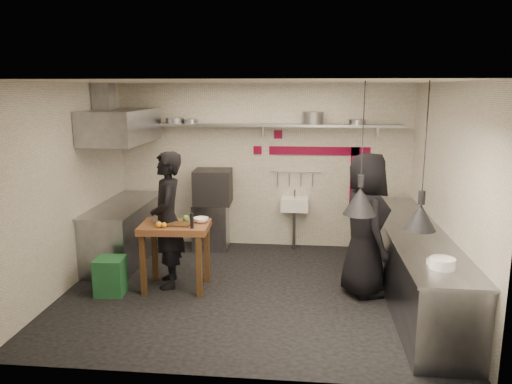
# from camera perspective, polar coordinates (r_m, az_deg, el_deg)

# --- Properties ---
(floor) EXTENTS (5.00, 5.00, 0.00)m
(floor) POSITION_cam_1_polar(r_m,az_deg,el_deg) (6.97, -0.68, -11.20)
(floor) COLOR black
(floor) RESTS_ON ground
(ceiling) EXTENTS (5.00, 5.00, 0.00)m
(ceiling) POSITION_cam_1_polar(r_m,az_deg,el_deg) (6.41, -0.75, 12.50)
(ceiling) COLOR beige
(ceiling) RESTS_ON floor
(wall_back) EXTENTS (5.00, 0.04, 2.80)m
(wall_back) POSITION_cam_1_polar(r_m,az_deg,el_deg) (8.61, 0.86, 2.97)
(wall_back) COLOR silver
(wall_back) RESTS_ON floor
(wall_front) EXTENTS (5.00, 0.04, 2.80)m
(wall_front) POSITION_cam_1_polar(r_m,az_deg,el_deg) (4.53, -3.71, -5.20)
(wall_front) COLOR silver
(wall_front) RESTS_ON floor
(wall_left) EXTENTS (0.04, 4.20, 2.80)m
(wall_left) POSITION_cam_1_polar(r_m,az_deg,el_deg) (7.26, -20.72, 0.54)
(wall_left) COLOR silver
(wall_left) RESTS_ON floor
(wall_right) EXTENTS (0.04, 4.20, 2.80)m
(wall_right) POSITION_cam_1_polar(r_m,az_deg,el_deg) (6.75, 20.89, -0.29)
(wall_right) COLOR silver
(wall_right) RESTS_ON floor
(red_band_horiz) EXTENTS (1.70, 0.02, 0.14)m
(red_band_horiz) POSITION_cam_1_polar(r_m,az_deg,el_deg) (8.52, 7.25, 4.69)
(red_band_horiz) COLOR maroon
(red_band_horiz) RESTS_ON wall_back
(red_band_vert) EXTENTS (0.14, 0.02, 1.10)m
(red_band_vert) POSITION_cam_1_polar(r_m,az_deg,el_deg) (8.63, 11.16, 1.42)
(red_band_vert) COLOR maroon
(red_band_vert) RESTS_ON wall_back
(red_tile_a) EXTENTS (0.14, 0.02, 0.14)m
(red_tile_a) POSITION_cam_1_polar(r_m,az_deg,el_deg) (8.50, 2.55, 6.58)
(red_tile_a) COLOR maroon
(red_tile_a) RESTS_ON wall_back
(red_tile_b) EXTENTS (0.14, 0.02, 0.14)m
(red_tile_b) POSITION_cam_1_polar(r_m,az_deg,el_deg) (8.56, 0.18, 4.81)
(red_tile_b) COLOR maroon
(red_tile_b) RESTS_ON wall_back
(back_shelf) EXTENTS (4.60, 0.34, 0.04)m
(back_shelf) POSITION_cam_1_polar(r_m,az_deg,el_deg) (8.35, 0.77, 7.67)
(back_shelf) COLOR gray
(back_shelf) RESTS_ON wall_back
(shelf_bracket_left) EXTENTS (0.04, 0.06, 0.24)m
(shelf_bracket_left) POSITION_cam_1_polar(r_m,az_deg,el_deg) (8.87, -11.57, 7.03)
(shelf_bracket_left) COLOR gray
(shelf_bracket_left) RESTS_ON wall_back
(shelf_bracket_mid) EXTENTS (0.04, 0.06, 0.24)m
(shelf_bracket_mid) POSITION_cam_1_polar(r_m,az_deg,el_deg) (8.50, 0.85, 7.07)
(shelf_bracket_mid) COLOR gray
(shelf_bracket_mid) RESTS_ON wall_back
(shelf_bracket_right) EXTENTS (0.04, 0.06, 0.24)m
(shelf_bracket_right) POSITION_cam_1_polar(r_m,az_deg,el_deg) (8.55, 13.73, 6.76)
(shelf_bracket_right) COLOR gray
(shelf_bracket_right) RESTS_ON wall_back
(pan_far_left) EXTENTS (0.34, 0.34, 0.09)m
(pan_far_left) POSITION_cam_1_polar(r_m,az_deg,el_deg) (8.60, -9.24, 8.07)
(pan_far_left) COLOR gray
(pan_far_left) RESTS_ON back_shelf
(pan_mid_left) EXTENTS (0.29, 0.29, 0.07)m
(pan_mid_left) POSITION_cam_1_polar(r_m,az_deg,el_deg) (8.53, -7.45, 8.03)
(pan_mid_left) COLOR gray
(pan_mid_left) RESTS_ON back_shelf
(stock_pot) EXTENTS (0.44, 0.44, 0.20)m
(stock_pot) POSITION_cam_1_polar(r_m,az_deg,el_deg) (8.31, 6.52, 8.40)
(stock_pot) COLOR gray
(stock_pot) RESTS_ON back_shelf
(pan_right) EXTENTS (0.34, 0.34, 0.08)m
(pan_right) POSITION_cam_1_polar(r_m,az_deg,el_deg) (8.35, 11.48, 7.85)
(pan_right) COLOR gray
(pan_right) RESTS_ON back_shelf
(oven_stand) EXTENTS (0.61, 0.56, 0.80)m
(oven_stand) POSITION_cam_1_polar(r_m,az_deg,el_deg) (8.62, -5.18, -3.86)
(oven_stand) COLOR gray
(oven_stand) RESTS_ON floor
(combi_oven) EXTENTS (0.64, 0.60, 0.58)m
(combi_oven) POSITION_cam_1_polar(r_m,az_deg,el_deg) (8.43, -4.95, 0.60)
(combi_oven) COLOR black
(combi_oven) RESTS_ON oven_stand
(oven_door) EXTENTS (0.47, 0.05, 0.46)m
(oven_door) POSITION_cam_1_polar(r_m,az_deg,el_deg) (8.19, -5.41, 0.26)
(oven_door) COLOR maroon
(oven_door) RESTS_ON combi_oven
(oven_glass) EXTENTS (0.35, 0.03, 0.34)m
(oven_glass) POSITION_cam_1_polar(r_m,az_deg,el_deg) (8.19, -5.51, 0.26)
(oven_glass) COLOR black
(oven_glass) RESTS_ON oven_door
(hand_sink) EXTENTS (0.46, 0.34, 0.22)m
(hand_sink) POSITION_cam_1_polar(r_m,az_deg,el_deg) (8.52, 4.43, -1.41)
(hand_sink) COLOR white
(hand_sink) RESTS_ON wall_back
(sink_tap) EXTENTS (0.03, 0.03, 0.14)m
(sink_tap) POSITION_cam_1_polar(r_m,az_deg,el_deg) (8.48, 4.45, -0.22)
(sink_tap) COLOR gray
(sink_tap) RESTS_ON hand_sink
(sink_drain) EXTENTS (0.06, 0.06, 0.66)m
(sink_drain) POSITION_cam_1_polar(r_m,az_deg,el_deg) (8.59, 4.38, -4.33)
(sink_drain) COLOR gray
(sink_drain) RESTS_ON floor
(utensil_rail) EXTENTS (0.90, 0.02, 0.02)m
(utensil_rail) POSITION_cam_1_polar(r_m,az_deg,el_deg) (8.55, 4.51, 2.33)
(utensil_rail) COLOR gray
(utensil_rail) RESTS_ON wall_back
(counter_right) EXTENTS (0.70, 3.80, 0.90)m
(counter_right) POSITION_cam_1_polar(r_m,az_deg,el_deg) (6.91, 17.49, -7.95)
(counter_right) COLOR gray
(counter_right) RESTS_ON floor
(counter_right_top) EXTENTS (0.76, 3.90, 0.03)m
(counter_right_top) POSITION_cam_1_polar(r_m,az_deg,el_deg) (6.78, 17.73, -4.24)
(counter_right_top) COLOR gray
(counter_right_top) RESTS_ON counter_right
(plate_stack) EXTENTS (0.31, 0.31, 0.11)m
(plate_stack) POSITION_cam_1_polar(r_m,az_deg,el_deg) (5.43, 20.51, -7.64)
(plate_stack) COLOR white
(plate_stack) RESTS_ON counter_right_top
(small_bowl_right) EXTENTS (0.24, 0.24, 0.05)m
(small_bowl_right) POSITION_cam_1_polar(r_m,az_deg,el_deg) (5.55, 19.95, -7.50)
(small_bowl_right) COLOR white
(small_bowl_right) RESTS_ON counter_right_top
(counter_left) EXTENTS (0.70, 1.90, 0.90)m
(counter_left) POSITION_cam_1_polar(r_m,az_deg,el_deg) (8.28, -14.86, -4.53)
(counter_left) COLOR gray
(counter_left) RESTS_ON floor
(counter_left_top) EXTENTS (0.76, 2.00, 0.03)m
(counter_left_top) POSITION_cam_1_polar(r_m,az_deg,el_deg) (8.16, -15.03, -1.40)
(counter_left_top) COLOR gray
(counter_left_top) RESTS_ON counter_left
(extractor_hood) EXTENTS (0.78, 1.60, 0.50)m
(extractor_hood) POSITION_cam_1_polar(r_m,az_deg,el_deg) (7.96, -15.16, 7.28)
(extractor_hood) COLOR gray
(extractor_hood) RESTS_ON ceiling
(hood_duct) EXTENTS (0.28, 0.28, 0.50)m
(hood_duct) POSITION_cam_1_polar(r_m,az_deg,el_deg) (8.04, -17.01, 10.07)
(hood_duct) COLOR gray
(hood_duct) RESTS_ON ceiling
(green_bin) EXTENTS (0.40, 0.40, 0.50)m
(green_bin) POSITION_cam_1_polar(r_m,az_deg,el_deg) (7.06, -16.28, -9.20)
(green_bin) COLOR #1F5C31
(green_bin) RESTS_ON floor
(prep_table) EXTENTS (0.95, 0.69, 0.92)m
(prep_table) POSITION_cam_1_polar(r_m,az_deg,el_deg) (6.99, -9.14, -7.24)
(prep_table) COLOR brown
(prep_table) RESTS_ON floor
(cutting_board) EXTENTS (0.31, 0.23, 0.02)m
(cutting_board) POSITION_cam_1_polar(r_m,az_deg,el_deg) (6.77, -8.80, -3.67)
(cutting_board) COLOR #4C3119
(cutting_board) RESTS_ON prep_table
(pepper_mill) EXTENTS (0.06, 0.06, 0.20)m
(pepper_mill) POSITION_cam_1_polar(r_m,az_deg,el_deg) (6.58, -7.34, -3.29)
(pepper_mill) COLOR black
(pepper_mill) RESTS_ON prep_table
(lemon_a) EXTENTS (0.11, 0.11, 0.08)m
(lemon_a) POSITION_cam_1_polar(r_m,az_deg,el_deg) (6.70, -11.06, -3.66)
(lemon_a) COLOR orange
(lemon_a) RESTS_ON prep_table
(lemon_b) EXTENTS (0.09, 0.09, 0.07)m
(lemon_b) POSITION_cam_1_polar(r_m,az_deg,el_deg) (6.68, -10.47, -3.73)
(lemon_b) COLOR orange
(lemon_b) RESTS_ON prep_table
(veg_ball) EXTENTS (0.10, 0.10, 0.09)m
(veg_ball) POSITION_cam_1_polar(r_m,az_deg,el_deg) (6.92, -8.04, -2.99)
(veg_ball) COLOR #4C8137
(veg_ball) RESTS_ON prep_table
(steel_tray) EXTENTS (0.20, 0.14, 0.03)m
(steel_tray) POSITION_cam_1_polar(r_m,az_deg,el_deg) (6.96, -10.94, -3.31)
(steel_tray) COLOR gray
(steel_tray) RESTS_ON prep_table
(bowl) EXTENTS (0.25, 0.25, 0.06)m
(bowl) POSITION_cam_1_polar(r_m,az_deg,el_deg) (6.87, -6.30, -3.20)
(bowl) COLOR white
(bowl) RESTS_ON prep_table
(heat_lamp_near) EXTENTS (0.50, 0.50, 1.50)m
(heat_lamp_near) POSITION_cam_1_polar(r_m,az_deg,el_deg) (5.71, 12.05, 4.78)
(heat_lamp_near) COLOR black
(heat_lamp_near) RESTS_ON ceiling
(heat_lamp_far) EXTENTS (0.42, 0.42, 1.52)m
(heat_lamp_far) POSITION_cam_1_polar(r_m,az_deg,el_deg) (5.29, 18.71, 3.79)
(heat_lamp_far) COLOR black
(heat_lamp_far) RESTS_ON ceiling
(chef_left) EXTENTS (0.61, 0.78, 1.89)m
(chef_left) POSITION_cam_1_polar(r_m,az_deg,el_deg) (6.97, -10.09, -3.15)
(chef_left) COLOR black
(chef_left) RESTS_ON floor
(chef_right) EXTENTS (0.81, 1.05, 1.91)m
(chef_right) POSITION_cam_1_polar(r_m,az_deg,el_deg) (6.74, 12.39, -3.69)
(chef_right) COLOR black
(chef_right) RESTS_ON floor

